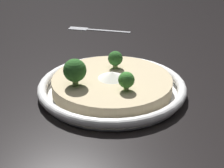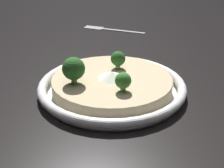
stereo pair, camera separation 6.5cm
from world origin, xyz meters
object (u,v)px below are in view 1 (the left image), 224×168
broccoli_back_right (75,71)px  fork_utensil (92,29)px  risotto_bowl (112,86)px  broccoli_front_right (115,59)px  broccoli_left (126,80)px

broccoli_back_right → fork_utensil: (0.21, -0.38, -0.06)m
risotto_bowl → broccoli_back_right: broccoli_back_right is taller
broccoli_front_right → fork_utensil: (0.23, -0.27, -0.05)m
broccoli_left → fork_utensil: size_ratio=0.19×
broccoli_left → fork_utensil: (0.30, -0.35, -0.05)m
risotto_bowl → broccoli_back_right: (0.04, 0.06, 0.04)m
broccoli_left → broccoli_front_right: same height
broccoli_front_right → broccoli_back_right: size_ratio=0.70×
broccoli_back_right → risotto_bowl: bearing=-125.4°
risotto_bowl → broccoli_left: size_ratio=8.15×
risotto_bowl → fork_utensil: risotto_bowl is taller
broccoli_front_right → broccoli_back_right: (0.02, 0.10, 0.01)m
risotto_bowl → broccoli_back_right: size_ratio=5.63×
risotto_bowl → broccoli_left: (-0.05, 0.03, 0.04)m
broccoli_front_right → broccoli_left: bearing=130.7°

